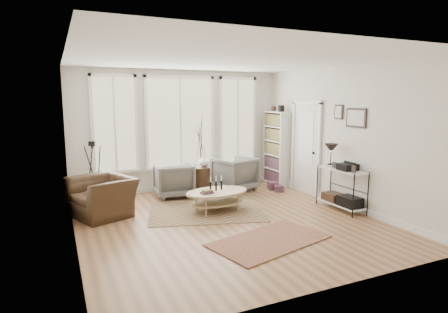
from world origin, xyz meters
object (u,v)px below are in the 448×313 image
bookcase (276,148)px  armchair_right (235,174)px  coffee_table (217,195)px  low_shelf (341,185)px  armchair_left (174,180)px  side_table (201,158)px  accent_chair (102,197)px

bookcase → armchair_right: bookcase is taller
bookcase → coffee_table: bearing=-146.3°
low_shelf → coffee_table: bearing=158.0°
armchair_left → armchair_right: size_ratio=0.94×
bookcase → coffee_table: 2.93m
bookcase → armchair_right: 1.42m
side_table → coffee_table: bearing=-97.6°
armchair_left → low_shelf: bearing=144.2°
armchair_left → armchair_right: armchair_right is taller
coffee_table → accent_chair: size_ratio=1.20×
low_shelf → armchair_left: 3.65m
bookcase → side_table: (-2.19, -0.23, -0.08)m
armchair_left → bookcase: bearing=-172.3°
side_table → accent_chair: (-2.28, -0.71, -0.51)m
low_shelf → armchair_left: bearing=139.4°
armchair_left → armchair_right: bearing=-176.3°
low_shelf → armchair_right: low_shelf is taller
bookcase → accent_chair: 4.61m
coffee_table → side_table: bearing=82.4°
bookcase → accent_chair: bearing=-168.2°
armchair_left → accent_chair: bearing=30.3°
side_table → accent_chair: bearing=-162.8°
coffee_table → accent_chair: accent_chair is taller
coffee_table → armchair_left: 1.51m
low_shelf → armchair_left: low_shelf is taller
coffee_table → accent_chair: (-2.10, 0.65, 0.05)m
low_shelf → armchair_right: size_ratio=1.45×
low_shelf → accent_chair: size_ratio=1.14×
bookcase → armchair_left: bearing=-177.0°
side_table → accent_chair: 2.44m
coffee_table → armchair_right: (1.08, 1.41, 0.09)m
low_shelf → accent_chair: bearing=160.3°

